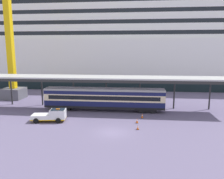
# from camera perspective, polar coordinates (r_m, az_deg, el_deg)

# --- Properties ---
(ground_plane) EXTENTS (400.00, 400.00, 0.00)m
(ground_plane) POSITION_cam_1_polar(r_m,az_deg,el_deg) (30.74, -0.05, -10.78)
(ground_plane) COLOR slate
(cruise_ship) EXTENTS (156.18, 27.80, 37.77)m
(cruise_ship) POSITION_cam_1_polar(r_m,az_deg,el_deg) (75.48, 17.20, 11.08)
(cruise_ship) COLOR black
(cruise_ship) RESTS_ON ground
(platform_canopy) EXTENTS (45.07, 5.49, 6.18)m
(platform_canopy) POSITION_cam_1_polar(r_m,az_deg,el_deg) (40.63, -1.95, 2.86)
(platform_canopy) COLOR #B5B5B5
(platform_canopy) RESTS_ON ground
(train_carriage) EXTENTS (21.51, 2.81, 4.11)m
(train_carriage) POSITION_cam_1_polar(r_m,az_deg,el_deg) (40.79, -2.01, -2.21)
(train_carriage) COLOR black
(train_carriage) RESTS_ON ground
(service_truck) EXTENTS (5.42, 2.78, 2.02)m
(service_truck) POSITION_cam_1_polar(r_m,az_deg,el_deg) (36.17, -14.97, -6.27)
(service_truck) COLOR white
(service_truck) RESTS_ON ground
(traffic_cone_near) EXTENTS (0.36, 0.36, 0.76)m
(traffic_cone_near) POSITION_cam_1_polar(r_m,az_deg,el_deg) (34.49, 6.37, -7.85)
(traffic_cone_near) COLOR black
(traffic_cone_near) RESTS_ON ground
(traffic_cone_mid) EXTENTS (0.36, 0.36, 0.74)m
(traffic_cone_mid) POSITION_cam_1_polar(r_m,az_deg,el_deg) (37.06, 7.65, -6.64)
(traffic_cone_mid) COLOR black
(traffic_cone_mid) RESTS_ON ground
(traffic_cone_far) EXTENTS (0.36, 0.36, 0.63)m
(traffic_cone_far) POSITION_cam_1_polar(r_m,az_deg,el_deg) (31.80, 6.54, -9.53)
(traffic_cone_far) COLOR black
(traffic_cone_far) RESTS_ON ground
(dockside_crane) EXTENTS (11.14, 4.40, 52.35)m
(dockside_crane) POSITION_cam_1_polar(r_m,az_deg,el_deg) (55.05, -24.41, 14.36)
(dockside_crane) COLOR #595960
(dockside_crane) RESTS_ON ground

